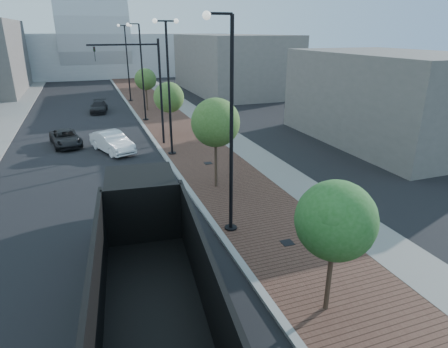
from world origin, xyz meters
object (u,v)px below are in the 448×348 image
object	(u,v)px
dark_car_mid	(66,138)
pedestrian	(217,127)
white_sedan	(112,142)
dump_truck	(148,256)

from	to	relation	value
dark_car_mid	pedestrian	bearing A→B (deg)	-18.81
white_sedan	dark_car_mid	world-z (taller)	white_sedan
white_sedan	pedestrian	distance (m)	8.80
dump_truck	white_sedan	size ratio (longest dim) A/B	3.02
dump_truck	pedestrian	distance (m)	20.83
white_sedan	dark_car_mid	size ratio (longest dim) A/B	1.06
dark_car_mid	pedestrian	xyz separation A→B (m)	(12.04, -1.76, 0.30)
white_sedan	pedestrian	size ratio (longest dim) A/B	2.53
dump_truck	pedestrian	xyz separation A→B (m)	(8.92, 18.81, -0.64)
dump_truck	white_sedan	bearing A→B (deg)	95.06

